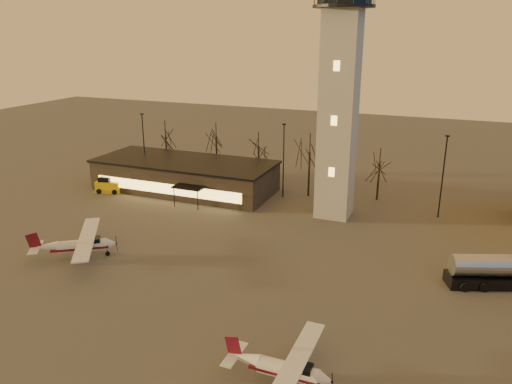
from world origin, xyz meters
The scene contains 9 objects.
ground centered at (0.00, 0.00, 0.00)m, with size 220.00×220.00×0.00m, color #45423F.
control_tower centered at (0.00, 30.00, 16.33)m, with size 6.80×6.80×32.60m.
terminal centered at (-21.99, 31.98, 2.16)m, with size 25.40×12.20×4.30m.
light_poles centered at (0.50, 31.00, 5.41)m, with size 58.50×12.25×10.14m.
tree_row centered at (-13.70, 39.16, 5.94)m, with size 37.20×9.20×8.80m.
cessna_front centered at (4.97, -1.57, 0.91)m, with size 7.61×9.63×2.67m.
cessna_rear centered at (-20.06, 8.61, 1.05)m, with size 9.06×10.08×3.08m.
fuel_truck centered at (17.37, 17.79, 1.17)m, with size 8.24×4.94×2.95m.
service_cart centered at (-31.42, 26.98, 0.83)m, with size 3.77×2.85×2.18m.
Camera 1 is at (13.03, -26.93, 21.68)m, focal length 35.00 mm.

